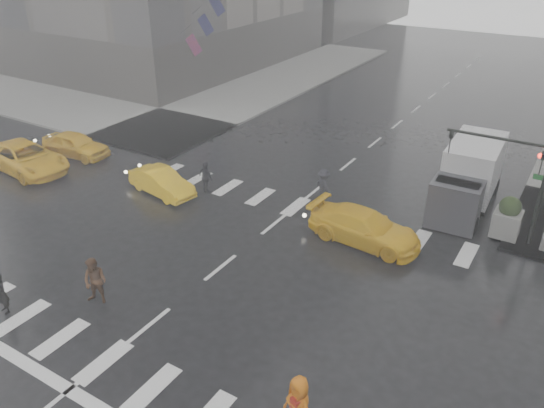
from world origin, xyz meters
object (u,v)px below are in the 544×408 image
Objects in this scene: traffic_signal_pole at (518,171)px; taxi_mid at (162,182)px; pedestrian_orange at (299,406)px; taxi_front at (76,145)px; box_truck at (468,176)px; pedestrian_brown at (95,281)px.

traffic_signal_pole reaches higher than taxi_mid.
pedestrian_orange is 22.57m from taxi_front.
pedestrian_orange is 0.32× the size of box_truck.
traffic_signal_pole is at bearing 29.36° from pedestrian_brown.
traffic_signal_pole is 13.55m from pedestrian_orange.
traffic_signal_pole reaches higher than pedestrian_orange.
pedestrian_brown is at bearing -164.93° from pedestrian_orange.
taxi_front is at bearing -172.15° from traffic_signal_pole.
pedestrian_brown is 8.70m from taxi_mid.
box_truck is at bearing -54.45° from taxi_mid.
pedestrian_brown is at bearing -142.95° from taxi_mid.
box_truck is at bearing 39.66° from pedestrian_brown.
taxi_front is (-20.27, 9.92, -0.24)m from pedestrian_orange.
pedestrian_brown reaches higher than taxi_mid.
pedestrian_brown is 0.47× the size of taxi_mid.
taxi_front is 1.09× the size of taxi_mid.
taxi_mid is at bearing 167.32° from pedestrian_orange.
pedestrian_orange is at bearing -24.17° from pedestrian_brown.
taxi_mid is at bearing -103.18° from taxi_front.
pedestrian_orange reaches higher than taxi_mid.
traffic_signal_pole reaches higher than box_truck.
traffic_signal_pole is 2.39× the size of pedestrian_orange.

